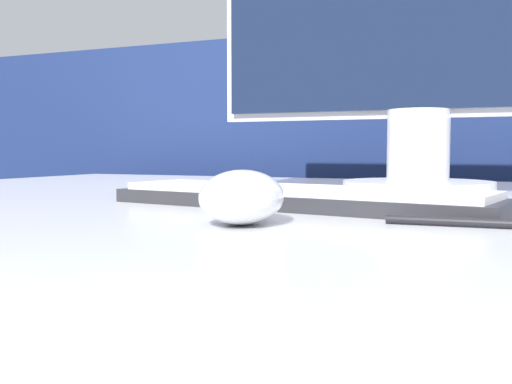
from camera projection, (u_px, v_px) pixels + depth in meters
The scene contains 5 objects.
partition_panel at pixel (440, 260), 1.41m from camera, with size 5.00×0.03×1.11m.
computer_mouse_near at pixel (242, 197), 0.52m from camera, with size 0.09×0.12×0.05m.
keyboard at pixel (296, 197), 0.67m from camera, with size 0.47×0.19×0.02m.
monitor at pixel (421, 31), 0.85m from camera, with size 0.61×0.21×0.45m.
pen at pixel (473, 223), 0.50m from camera, with size 0.14×0.01×0.01m.
Camera 1 is at (0.15, -0.76, 0.81)m, focal length 42.00 mm.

